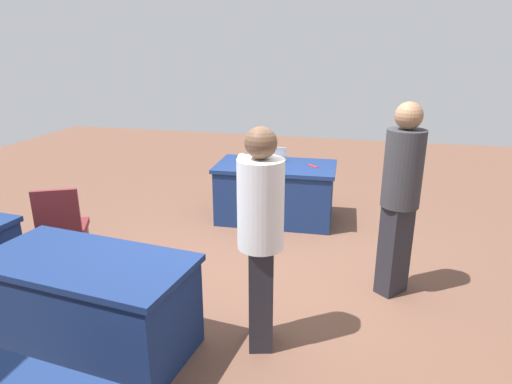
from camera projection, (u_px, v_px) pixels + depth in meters
The scene contains 9 objects.
ground_plane at pixel (263, 277), 4.55m from camera, with size 14.40×14.40×0.00m, color brown.
table_foreground at pixel (275, 192), 5.94m from camera, with size 1.59×0.93×0.76m.
table_mid_right at pixel (90, 304), 3.40m from camera, with size 1.67×0.96×0.76m.
chair_tucked_left at pixel (62, 225), 4.44m from camera, with size 0.59×0.59×0.96m.
person_attendee_standing at pixel (401, 191), 3.98m from camera, with size 0.48×0.48×1.81m.
person_attendee_browsing at pixel (261, 230), 3.25m from camera, with size 0.42×0.42×1.74m.
laptop_silver at pixel (273, 160), 5.88m from camera, with size 0.34×0.32×0.21m.
yarn_ball at pixel (242, 158), 5.90m from camera, with size 0.13×0.13×0.13m, color beige.
scissors_red at pixel (313, 166), 5.74m from camera, with size 0.18×0.04×0.01m, color red.
Camera 1 is at (-0.90, 3.93, 2.27)m, focal length 31.28 mm.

